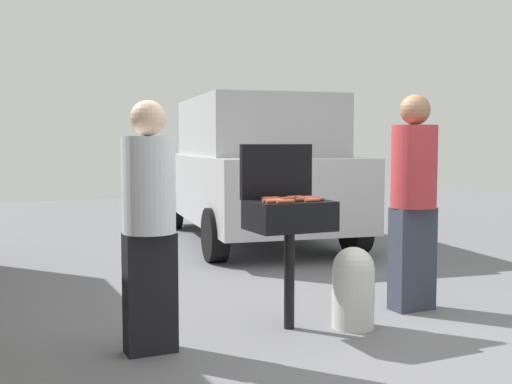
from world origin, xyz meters
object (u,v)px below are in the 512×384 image
at_px(hot_dog_11, 303,197).
at_px(person_right, 413,194).
at_px(hot_dog_13, 316,199).
at_px(hot_dog_12, 271,199).
at_px(hot_dog_5, 303,199).
at_px(propane_tank, 353,286).
at_px(hot_dog_8, 303,199).
at_px(hot_dog_2, 306,198).
at_px(hot_dog_1, 287,198).
at_px(parked_minivan, 254,169).
at_px(hot_dog_3, 274,201).
at_px(person_left, 149,217).
at_px(hot_dog_7, 270,198).
at_px(hot_dog_10, 271,200).
at_px(hot_dog_9, 294,197).
at_px(hot_dog_0, 286,201).
at_px(hot_dog_14, 312,198).
at_px(hot_dog_4, 282,199).
at_px(hot_dog_6, 312,200).
at_px(bbq_grill, 290,220).

bearing_deg(hot_dog_11, person_right, -1.18).
bearing_deg(hot_dog_13, hot_dog_11, 93.46).
bearing_deg(hot_dog_12, hot_dog_5, -32.46).
distance_m(hot_dog_5, propane_tank, 0.77).
bearing_deg(hot_dog_8, hot_dog_2, 53.78).
bearing_deg(hot_dog_2, hot_dog_1, 171.59).
height_order(hot_dog_13, parked_minivan, parked_minivan).
distance_m(hot_dog_2, person_right, 1.04).
height_order(hot_dog_3, hot_dog_8, same).
distance_m(hot_dog_8, propane_tank, 0.77).
bearing_deg(person_left, hot_dog_12, 18.37).
distance_m(hot_dog_7, person_right, 1.30).
xyz_separation_m(hot_dog_1, hot_dog_10, (-0.18, -0.10, 0.00)).
height_order(hot_dog_9, hot_dog_13, same).
bearing_deg(hot_dog_10, hot_dog_9, 31.25).
height_order(hot_dog_2, hot_dog_8, same).
relative_size(hot_dog_12, parked_minivan, 0.03).
distance_m(hot_dog_8, hot_dog_9, 0.20).
xyz_separation_m(hot_dog_0, hot_dog_14, (0.30, 0.15, 0.00)).
height_order(hot_dog_10, hot_dog_11, same).
relative_size(hot_dog_1, parked_minivan, 0.03).
distance_m(person_left, person_right, 2.29).
relative_size(hot_dog_8, person_left, 0.08).
xyz_separation_m(hot_dog_10, hot_dog_11, (0.33, 0.12, 0.00)).
bearing_deg(hot_dog_9, parked_minivan, 69.83).
bearing_deg(hot_dog_4, propane_tank, -20.51).
relative_size(hot_dog_9, parked_minivan, 0.03).
bearing_deg(parked_minivan, hot_dog_5, 78.51).
xyz_separation_m(hot_dog_12, hot_dog_14, (0.30, -0.09, 0.00)).
height_order(hot_dog_2, person_right, person_right).
relative_size(hot_dog_3, hot_dog_9, 1.00).
relative_size(hot_dog_6, hot_dog_14, 1.00).
xyz_separation_m(bbq_grill, person_right, (1.19, 0.06, 0.15)).
distance_m(hot_dog_8, person_left, 1.17).
relative_size(hot_dog_10, hot_dog_14, 1.00).
bearing_deg(parked_minivan, propane_tank, 83.54).
xyz_separation_m(hot_dog_8, hot_dog_14, (0.11, 0.07, 0.00)).
bearing_deg(parked_minivan, hot_dog_1, 77.04).
relative_size(hot_dog_6, parked_minivan, 0.03).
height_order(bbq_grill, hot_dog_4, hot_dog_4).
bearing_deg(hot_dog_0, hot_dog_5, 29.42).
height_order(hot_dog_6, hot_dog_12, same).
bearing_deg(hot_dog_10, person_right, 4.25).
bearing_deg(hot_dog_3, hot_dog_9, 39.85).
height_order(hot_dog_8, hot_dog_12, same).
xyz_separation_m(hot_dog_5, hot_dog_12, (-0.20, 0.13, 0.00)).
bearing_deg(parked_minivan, hot_dog_2, 79.01).
distance_m(hot_dog_3, hot_dog_13, 0.35).
bearing_deg(hot_dog_2, hot_dog_11, 85.28).
relative_size(hot_dog_10, parked_minivan, 0.03).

